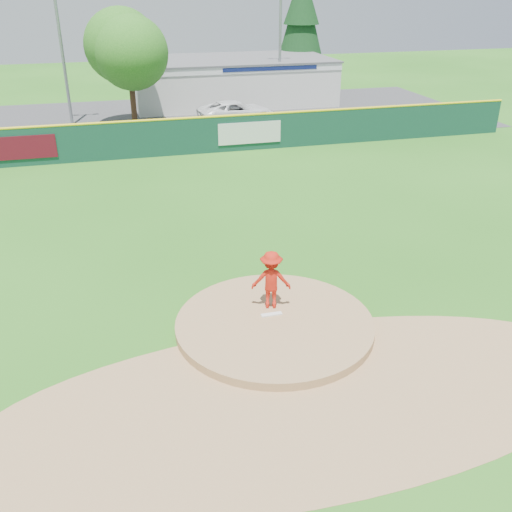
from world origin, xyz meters
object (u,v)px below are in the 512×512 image
object	(u,v)px
light_pole_left	(59,28)
light_pole_right	(280,29)
pitcher	(271,280)
deciduous_tree	(129,55)
conifer_tree	(301,22)
pool_building_grp	(231,80)
van	(236,112)

from	to	relation	value
light_pole_left	light_pole_right	distance (m)	15.14
pitcher	deciduous_tree	xyz separation A→B (m)	(-2.12, 24.23, 3.44)
conifer_tree	light_pole_left	xyz separation A→B (m)	(-19.00, -9.00, 0.51)
deciduous_tree	light_pole_right	xyz separation A→B (m)	(11.00, 4.00, 0.99)
pool_building_grp	pitcher	bearing A→B (deg)	-100.67
light_pole_right	conifer_tree	bearing A→B (deg)	60.26
pool_building_grp	light_pole_left	bearing A→B (deg)	-157.40
deciduous_tree	pitcher	bearing A→B (deg)	-85.01
pool_building_grp	deciduous_tree	xyz separation A→B (m)	(-8.00, -6.99, 2.89)
van	conifer_tree	distance (m)	14.67
pitcher	conifer_tree	xyz separation A→B (m)	(12.88, 35.23, 4.43)
van	deciduous_tree	world-z (taller)	deciduous_tree
deciduous_tree	light_pole_left	world-z (taller)	light_pole_left
deciduous_tree	conifer_tree	size ratio (longest dim) A/B	0.77
pool_building_grp	light_pole_left	size ratio (longest dim) A/B	1.38
van	light_pole_left	world-z (taller)	light_pole_left
pool_building_grp	deciduous_tree	distance (m)	11.01
deciduous_tree	light_pole_right	distance (m)	11.75
pitcher	light_pole_right	distance (m)	29.92
deciduous_tree	pool_building_grp	bearing A→B (deg)	41.16
pitcher	van	size ratio (longest dim) A/B	0.33
van	pool_building_grp	bearing A→B (deg)	-15.54
van	conifer_tree	bearing A→B (deg)	-42.06
conifer_tree	light_pole_left	size ratio (longest dim) A/B	0.86
deciduous_tree	light_pole_right	bearing A→B (deg)	19.98
pitcher	light_pole_left	bearing A→B (deg)	-61.18
van	light_pole_right	size ratio (longest dim) A/B	0.52
light_pole_right	deciduous_tree	bearing A→B (deg)	-160.02
pool_building_grp	deciduous_tree	bearing A→B (deg)	-138.84
deciduous_tree	light_pole_right	size ratio (longest dim) A/B	0.74
pool_building_grp	conifer_tree	size ratio (longest dim) A/B	1.60
deciduous_tree	light_pole_right	world-z (taller)	light_pole_right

